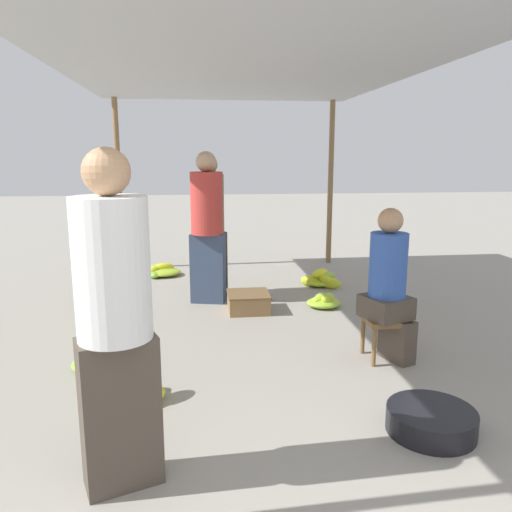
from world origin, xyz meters
TOP-DOWN VIEW (x-y plane):
  - canopy_post_back_left at (-1.58, 5.85)m, footprint 0.08×0.08m
  - canopy_post_back_right at (1.58, 5.85)m, footprint 0.08×0.08m
  - canopy_tarp at (0.00, 3.08)m, footprint 3.57×5.95m
  - vendor_foreground at (-0.88, 0.70)m, footprint 0.46×0.46m
  - stool at (1.05, 2.08)m, footprint 0.34×0.34m
  - vendor_seated at (1.06, 2.07)m, footprint 0.44×0.44m
  - basin_black at (0.92, 0.97)m, footprint 0.54×0.54m
  - banana_pile_left_0 at (-1.00, 5.29)m, footprint 0.51×0.54m
  - banana_pile_left_1 at (-1.35, 3.13)m, footprint 0.67×0.44m
  - banana_pile_left_2 at (-0.94, 1.57)m, footprint 0.42×0.44m
  - banana_pile_left_3 at (-1.16, 2.17)m, footprint 0.61×0.50m
  - banana_pile_right_0 at (0.93, 3.57)m, footprint 0.38×0.37m
  - banana_pile_right_1 at (1.11, 4.44)m, footprint 0.51×0.49m
  - crate_near at (0.07, 3.51)m, footprint 0.45×0.45m
  - shopper_walking_mid at (-0.35, 3.92)m, footprint 0.44×0.44m
  - shopper_walking_far at (-0.32, 4.18)m, footprint 0.45×0.45m

SIDE VIEW (x-z plane):
  - banana_pile_left_0 at x=-1.00m, z-range -0.02..0.15m
  - banana_pile_right_0 at x=0.93m, z-range -0.02..0.15m
  - basin_black at x=0.92m, z-range 0.00..0.15m
  - banana_pile_left_1 at x=-1.35m, z-range -0.03..0.20m
  - banana_pile_left_3 at x=-1.16m, z-range -0.02..0.19m
  - banana_pile_right_1 at x=1.11m, z-range -0.02..0.20m
  - banana_pile_left_2 at x=-0.94m, z-range -0.05..0.24m
  - crate_near at x=0.07m, z-range 0.00..0.20m
  - stool at x=1.05m, z-range 0.11..0.47m
  - vendor_seated at x=1.06m, z-range 0.02..1.28m
  - shopper_walking_far at x=-0.32m, z-range 0.03..1.70m
  - vendor_foreground at x=-0.88m, z-range 0.03..1.74m
  - shopper_walking_mid at x=-0.35m, z-range 0.03..1.74m
  - canopy_post_back_left at x=-1.58m, z-range 0.00..2.47m
  - canopy_post_back_right at x=1.58m, z-range 0.00..2.47m
  - canopy_tarp at x=0.00m, z-range 2.47..2.51m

